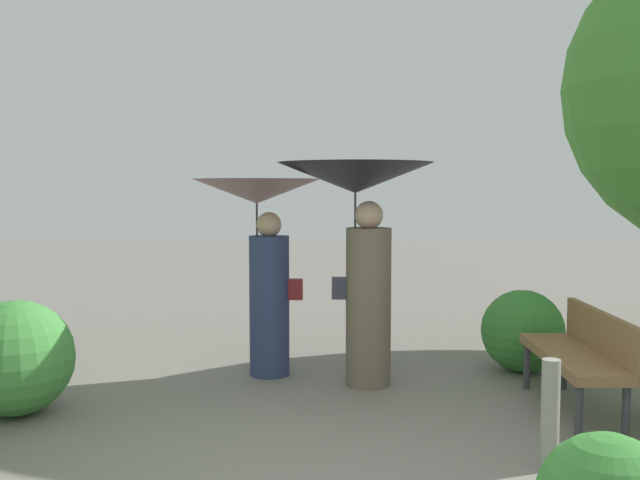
# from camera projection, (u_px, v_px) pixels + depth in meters

# --- Properties ---
(person_left) EXTENTS (1.24, 1.24, 1.92)m
(person_left) POSITION_uv_depth(u_px,v_px,m) (262.00, 233.00, 6.82)
(person_left) COLOR navy
(person_left) RESTS_ON ground
(person_right) EXTENTS (1.43, 1.43, 2.06)m
(person_right) POSITION_uv_depth(u_px,v_px,m) (360.00, 218.00, 6.46)
(person_right) COLOR #6B5B4C
(person_right) RESTS_ON ground
(park_bench) EXTENTS (0.52, 1.51, 0.83)m
(park_bench) POSITION_uv_depth(u_px,v_px,m) (582.00, 351.00, 5.72)
(park_bench) COLOR #38383D
(park_bench) RESTS_ON ground
(bush_path_left) EXTENTS (0.93, 0.93, 0.93)m
(bush_path_left) POSITION_uv_depth(u_px,v_px,m) (15.00, 358.00, 5.67)
(bush_path_left) COLOR #428C3D
(bush_path_left) RESTS_ON ground
(bush_behind_bench) EXTENTS (0.82, 0.82, 0.82)m
(bush_behind_bench) POSITION_uv_depth(u_px,v_px,m) (523.00, 331.00, 7.01)
(bush_behind_bench) COLOR #387F33
(bush_behind_bench) RESTS_ON ground
(path_marker_post) EXTENTS (0.12, 0.12, 0.72)m
(path_marker_post) POSITION_uv_depth(u_px,v_px,m) (550.00, 414.00, 4.60)
(path_marker_post) COLOR gray
(path_marker_post) RESTS_ON ground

